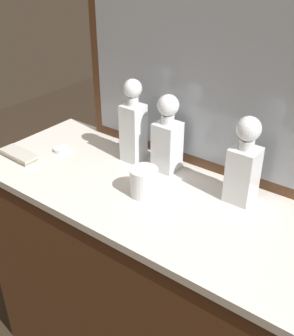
{
  "coord_description": "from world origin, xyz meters",
  "views": [
    {
      "loc": [
        0.68,
        -0.89,
        1.64
      ],
      "look_at": [
        0.0,
        0.0,
        0.99
      ],
      "focal_mm": 44.39,
      "sensor_mm": 36.0,
      "label": 1
    }
  ],
  "objects_px": {
    "crystal_decanter_right": "(243,168)",
    "silver_brush_far_right": "(19,155)",
    "crystal_decanter_center": "(133,129)",
    "crystal_tumbler_far_left": "(144,183)",
    "porcelain_dish": "(62,149)",
    "crystal_decanter_far_right": "(167,140)"
  },
  "relations": [
    {
      "from": "porcelain_dish",
      "to": "crystal_tumbler_far_left",
      "type": "bearing_deg",
      "value": -6.14
    },
    {
      "from": "crystal_decanter_center",
      "to": "porcelain_dish",
      "type": "distance_m",
      "value": 0.3
    },
    {
      "from": "crystal_decanter_center",
      "to": "crystal_decanter_far_right",
      "type": "height_order",
      "value": "crystal_decanter_center"
    },
    {
      "from": "crystal_decanter_right",
      "to": "crystal_tumbler_far_left",
      "type": "height_order",
      "value": "crystal_decanter_right"
    },
    {
      "from": "crystal_decanter_right",
      "to": "porcelain_dish",
      "type": "height_order",
      "value": "crystal_decanter_right"
    },
    {
      "from": "crystal_decanter_center",
      "to": "silver_brush_far_right",
      "type": "height_order",
      "value": "crystal_decanter_center"
    },
    {
      "from": "crystal_decanter_far_right",
      "to": "crystal_decanter_right",
      "type": "height_order",
      "value": "crystal_decanter_right"
    },
    {
      "from": "crystal_tumbler_far_left",
      "to": "crystal_decanter_center",
      "type": "bearing_deg",
      "value": 136.77
    },
    {
      "from": "crystal_decanter_right",
      "to": "silver_brush_far_right",
      "type": "height_order",
      "value": "crystal_decanter_right"
    },
    {
      "from": "crystal_decanter_right",
      "to": "crystal_tumbler_far_left",
      "type": "distance_m",
      "value": 0.31
    },
    {
      "from": "crystal_decanter_right",
      "to": "crystal_decanter_far_right",
      "type": "bearing_deg",
      "value": 176.16
    },
    {
      "from": "crystal_decanter_right",
      "to": "crystal_tumbler_far_left",
      "type": "bearing_deg",
      "value": -148.36
    },
    {
      "from": "silver_brush_far_right",
      "to": "porcelain_dish",
      "type": "xyz_separation_m",
      "value": [
        0.08,
        0.13,
        -0.01
      ]
    },
    {
      "from": "crystal_decanter_center",
      "to": "crystal_tumbler_far_left",
      "type": "distance_m",
      "value": 0.24
    },
    {
      "from": "crystal_decanter_far_right",
      "to": "porcelain_dish",
      "type": "relative_size",
      "value": 4.33
    },
    {
      "from": "crystal_decanter_far_right",
      "to": "crystal_tumbler_far_left",
      "type": "height_order",
      "value": "crystal_decanter_far_right"
    },
    {
      "from": "crystal_decanter_center",
      "to": "crystal_tumbler_far_left",
      "type": "xyz_separation_m",
      "value": [
        0.17,
        -0.16,
        -0.08
      ]
    },
    {
      "from": "crystal_decanter_right",
      "to": "porcelain_dish",
      "type": "relative_size",
      "value": 4.41
    },
    {
      "from": "crystal_decanter_center",
      "to": "crystal_tumbler_far_left",
      "type": "bearing_deg",
      "value": -43.23
    },
    {
      "from": "silver_brush_far_right",
      "to": "porcelain_dish",
      "type": "bearing_deg",
      "value": 59.38
    },
    {
      "from": "crystal_decanter_center",
      "to": "crystal_tumbler_far_left",
      "type": "relative_size",
      "value": 3.33
    },
    {
      "from": "crystal_decanter_right",
      "to": "silver_brush_far_right",
      "type": "bearing_deg",
      "value": -162.19
    }
  ]
}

